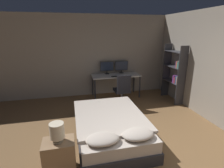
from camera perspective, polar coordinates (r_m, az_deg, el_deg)
wall_back at (r=6.07m, az=-2.45°, el=9.15°), size 12.00×0.06×2.70m
wall_side_right at (r=4.86m, az=30.05°, el=4.96°), size 0.06×12.00×2.70m
bed at (r=3.76m, az=-0.53°, el=-13.78°), size 1.41×2.05×0.57m
nightstand at (r=3.05m, az=-16.69°, el=-21.96°), size 0.48×0.35×0.58m
bedside_lamp at (r=2.78m, az=-17.52°, el=-14.42°), size 0.21×0.21×0.30m
desk at (r=5.88m, az=1.27°, el=2.18°), size 1.61×0.67×0.76m
monitor_left at (r=5.97m, az=-1.68°, el=5.62°), size 0.46×0.16×0.42m
monitor_right at (r=6.09m, az=3.09°, el=5.83°), size 0.46×0.16×0.42m
keyboard at (r=5.64m, az=1.87°, el=2.52°), size 0.40×0.13×0.02m
computer_mouse at (r=5.72m, az=4.69°, el=2.77°), size 0.07×0.05×0.04m
office_chair at (r=5.23m, az=3.39°, el=-2.95°), size 0.52×0.52×0.96m
bookshelf at (r=5.75m, az=20.01°, el=3.79°), size 0.27×0.87×1.78m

